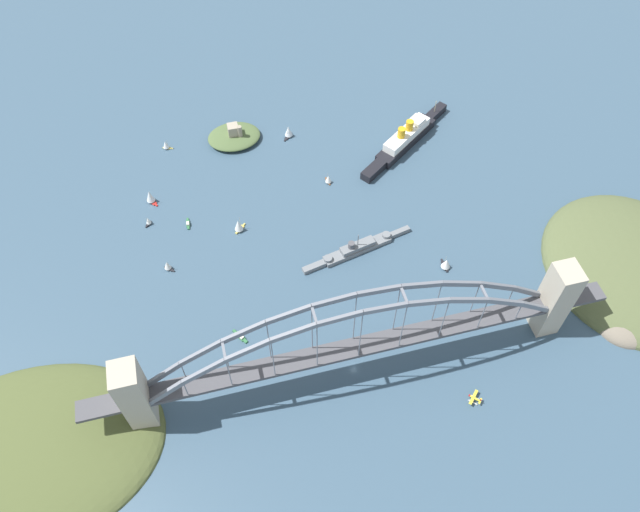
{
  "coord_description": "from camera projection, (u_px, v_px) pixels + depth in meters",
  "views": [
    {
      "loc": [
        -59.99,
        -153.35,
        331.71
      ],
      "look_at": [
        0.0,
        78.92,
        8.0
      ],
      "focal_mm": 34.81,
      "sensor_mm": 36.0,
      "label": 1
    }
  ],
  "objects": [
    {
      "name": "ground_plane",
      "position": [
        354.0,
        369.0,
        363.85
      ],
      "size": [
        1400.0,
        1400.0,
        0.0
      ],
      "primitive_type": "plane",
      "color": "#385166"
    },
    {
      "name": "harbor_arch_bridge",
      "position": [
        356.0,
        344.0,
        339.6
      ],
      "size": [
        302.19,
        16.12,
        73.41
      ],
      "color": "#ADA38E",
      "rests_on": "ground"
    },
    {
      "name": "headland_west_shore",
      "position": [
        20.0,
        460.0,
        331.85
      ],
      "size": [
        151.83,
        106.36,
        20.35
      ],
      "color": "#4C562D",
      "rests_on": "ground"
    },
    {
      "name": "headland_east_shore",
      "position": [
        633.0,
        271.0,
        405.41
      ],
      "size": [
        115.75,
        127.75,
        31.69
      ],
      "color": "#515B38",
      "rests_on": "ground"
    },
    {
      "name": "ocean_liner",
      "position": [
        406.0,
        138.0,
        471.96
      ],
      "size": [
        88.6,
        66.99,
        20.77
      ],
      "color": "black",
      "rests_on": "ground"
    },
    {
      "name": "naval_cruiser",
      "position": [
        356.0,
        249.0,
        412.98
      ],
      "size": [
        79.47,
        20.89,
        16.87
      ],
      "color": "slate",
      "rests_on": "ground"
    },
    {
      "name": "fort_island_mid_harbor",
      "position": [
        234.0,
        136.0,
        476.77
      ],
      "size": [
        40.46,
        32.55,
        15.26
      ],
      "color": "#4C6038",
      "rests_on": "ground"
    },
    {
      "name": "seaplane_taxiing_near_bridge",
      "position": [
        474.0,
        399.0,
        350.49
      ],
      "size": [
        8.78,
        8.74,
        4.86
      ],
      "color": "#B7B7B2",
      "rests_on": "ground"
    },
    {
      "name": "small_boat_0",
      "position": [
        150.0,
        196.0,
        437.29
      ],
      "size": [
        8.31,
        10.13,
        11.81
      ],
      "color": "#B2231E",
      "rests_on": "ground"
    },
    {
      "name": "small_boat_1",
      "position": [
        288.0,
        131.0,
        477.78
      ],
      "size": [
        9.24,
        9.63,
        11.25
      ],
      "color": "black",
      "rests_on": "ground"
    },
    {
      "name": "small_boat_2",
      "position": [
        167.0,
        265.0,
        403.45
      ],
      "size": [
        7.1,
        6.97,
        8.46
      ],
      "color": "black",
      "rests_on": "ground"
    },
    {
      "name": "small_boat_3",
      "position": [
        166.0,
        145.0,
        470.84
      ],
      "size": [
        7.89,
        5.72,
        8.27
      ],
      "color": "gold",
      "rests_on": "ground"
    },
    {
      "name": "small_boat_4",
      "position": [
        148.0,
        221.0,
        426.5
      ],
      "size": [
        5.38,
        5.69,
        7.39
      ],
      "color": "black",
      "rests_on": "ground"
    },
    {
      "name": "small_boat_5",
      "position": [
        446.0,
        263.0,
        403.48
      ],
      "size": [
        5.93,
        10.75,
        9.94
      ],
      "color": "black",
      "rests_on": "ground"
    },
    {
      "name": "small_boat_6",
      "position": [
        240.0,
        336.0,
        375.71
      ],
      "size": [
        7.95,
        11.35,
        2.13
      ],
      "color": "#2D6B3D",
      "rests_on": "ground"
    },
    {
      "name": "small_boat_7",
      "position": [
        328.0,
        179.0,
        449.72
      ],
      "size": [
        5.02,
        8.17,
        7.95
      ],
      "color": "brown",
      "rests_on": "ground"
    },
    {
      "name": "small_boat_8",
      "position": [
        188.0,
        224.0,
        428.35
      ],
      "size": [
        2.66,
        10.11,
        2.4
      ],
      "color": "#2D6B3D",
      "rests_on": "ground"
    },
    {
      "name": "small_boat_9",
      "position": [
        239.0,
        225.0,
        421.48
      ],
      "size": [
        9.22,
        9.09,
        12.03
      ],
      "color": "gold",
      "rests_on": "ground"
    }
  ]
}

